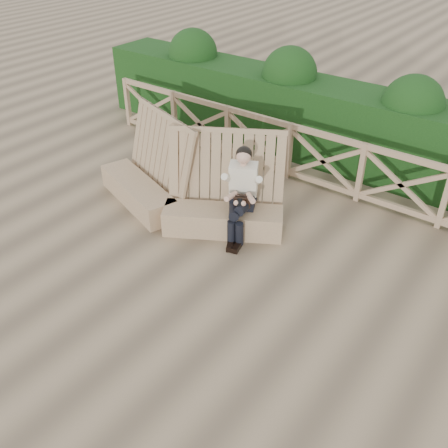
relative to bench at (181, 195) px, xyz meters
The scene contains 5 objects.
ground 1.99m from the bench, 41.19° to the right, with size 60.00×60.00×0.00m, color brown.
bench is the anchor object (origin of this frame).
woman 1.17m from the bench, ahead, with size 0.65×0.96×1.45m.
guardrail 2.66m from the bench, 56.46° to the left, with size 10.10×0.09×1.10m.
hedge 3.74m from the bench, 66.73° to the left, with size 12.00×1.20×1.50m, color black.
Camera 1 is at (3.40, -4.02, 4.62)m, focal length 40.00 mm.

